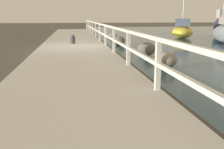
# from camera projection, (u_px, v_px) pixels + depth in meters

# --- Properties ---
(ground_plane) EXTENTS (120.00, 120.00, 0.00)m
(ground_plane) POSITION_uv_depth(u_px,v_px,m) (74.00, 52.00, 12.79)
(ground_plane) COLOR #4C473D
(dock_walkway) EXTENTS (3.30, 36.00, 0.26)m
(dock_walkway) POSITION_uv_depth(u_px,v_px,m) (74.00, 49.00, 12.76)
(dock_walkway) COLOR beige
(dock_walkway) RESTS_ON ground
(railing) EXTENTS (0.10, 32.50, 1.03)m
(railing) POSITION_uv_depth(u_px,v_px,m) (105.00, 31.00, 12.81)
(railing) COLOR silver
(railing) RESTS_ON dock_walkway
(boulder_upstream) EXTENTS (0.78, 0.70, 0.58)m
(boulder_upstream) POSITION_uv_depth(u_px,v_px,m) (146.00, 49.00, 11.37)
(boulder_upstream) COLOR #666056
(boulder_upstream) RESTS_ON ground
(boulder_near_dock) EXTENTS (0.72, 0.65, 0.54)m
(boulder_near_dock) POSITION_uv_depth(u_px,v_px,m) (166.00, 60.00, 8.59)
(boulder_near_dock) COLOR gray
(boulder_near_dock) RESTS_ON ground
(boulder_downstream) EXTENTS (0.70, 0.63, 0.52)m
(boulder_downstream) POSITION_uv_depth(u_px,v_px,m) (119.00, 41.00, 15.73)
(boulder_downstream) COLOR #666056
(boulder_downstream) RESTS_ON ground
(boulder_far_strip) EXTENTS (0.62, 0.55, 0.46)m
(boulder_far_strip) POSITION_uv_depth(u_px,v_px,m) (113.00, 36.00, 20.21)
(boulder_far_strip) COLOR slate
(boulder_far_strip) RESTS_ON ground
(mooring_bollard) EXTENTS (0.25, 0.25, 0.46)m
(mooring_bollard) POSITION_uv_depth(u_px,v_px,m) (73.00, 39.00, 13.92)
(mooring_bollard) COLOR #333338
(mooring_bollard) RESTS_ON dock_walkway
(sailboat_navy) EXTENTS (2.03, 3.53, 7.24)m
(sailboat_navy) POSITION_uv_depth(u_px,v_px,m) (222.00, 25.00, 22.71)
(sailboat_navy) COLOR #192347
(sailboat_navy) RESTS_ON water_surface
(sailboat_yellow) EXTENTS (2.68, 3.41, 6.04)m
(sailboat_yellow) POSITION_uv_depth(u_px,v_px,m) (182.00, 30.00, 20.55)
(sailboat_yellow) COLOR gold
(sailboat_yellow) RESTS_ON water_surface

